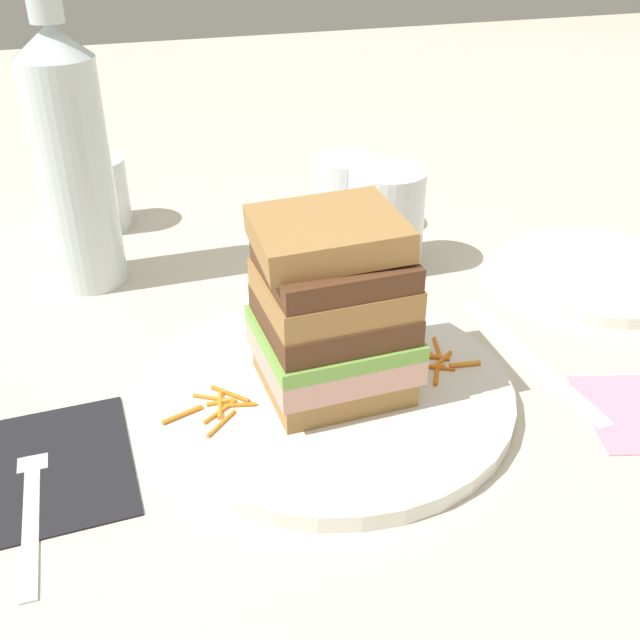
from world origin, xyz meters
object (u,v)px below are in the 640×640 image
at_px(fork, 31,490).
at_px(juice_glass, 386,224).
at_px(main_plate, 332,391).
at_px(empty_tumbler_1, 348,194).
at_px(knife, 532,359).
at_px(empty_tumbler_0, 97,194).
at_px(sandwich, 332,310).
at_px(water_bottle, 72,159).
at_px(napkin_dark, 32,471).
at_px(napkin_pink, 638,412).
at_px(side_plate, 600,273).

height_order(fork, juice_glass, juice_glass).
height_order(main_plate, empty_tumbler_1, empty_tumbler_1).
xyz_separation_m(main_plate, knife, (0.17, -0.00, -0.01)).
xyz_separation_m(juice_glass, empty_tumbler_0, (-0.27, 0.19, -0.01)).
xyz_separation_m(sandwich, empty_tumbler_1, (0.12, 0.30, -0.04)).
relative_size(water_bottle, empty_tumbler_1, 3.34).
bearing_deg(sandwich, napkin_dark, -175.71).
xyz_separation_m(napkin_dark, empty_tumbler_0, (0.07, 0.41, 0.04)).
height_order(napkin_dark, water_bottle, water_bottle).
height_order(sandwich, napkin_pink, sandwich).
distance_m(main_plate, side_plate, 0.34).
bearing_deg(knife, water_bottle, 142.35).
bearing_deg(fork, empty_tumbler_1, 44.72).
bearing_deg(side_plate, empty_tumbler_0, 148.12).
relative_size(fork, water_bottle, 0.59).
relative_size(side_plate, napkin_pink, 2.11).
relative_size(main_plate, napkin_pink, 2.91).
relative_size(empty_tumbler_0, empty_tumbler_1, 0.94).
relative_size(napkin_dark, empty_tumbler_0, 1.67).
xyz_separation_m(fork, juice_glass, (0.34, 0.24, 0.04)).
distance_m(side_plate, napkin_pink, 0.22).
bearing_deg(sandwich, fork, -169.97).
bearing_deg(fork, napkin_pink, -6.71).
xyz_separation_m(fork, empty_tumbler_0, (0.07, 0.43, 0.03)).
height_order(main_plate, water_bottle, water_bottle).
distance_m(napkin_dark, empty_tumbler_1, 0.46).
relative_size(main_plate, sandwich, 2.04).
relative_size(sandwich, fork, 0.81).
xyz_separation_m(napkin_dark, side_plate, (0.54, 0.12, 0.00)).
relative_size(fork, side_plate, 0.83).
bearing_deg(main_plate, water_bottle, 122.34).
bearing_deg(empty_tumbler_1, water_bottle, -171.97).
distance_m(main_plate, fork, 0.22).
distance_m(juice_glass, empty_tumbler_1, 0.10).
relative_size(knife, napkin_pink, 2.12).
xyz_separation_m(main_plate, napkin_dark, (-0.22, -0.02, -0.01)).
height_order(napkin_dark, empty_tumbler_0, empty_tumbler_0).
relative_size(empty_tumbler_1, napkin_pink, 0.89).
bearing_deg(juice_glass, main_plate, -122.00).
height_order(main_plate, side_plate, main_plate).
distance_m(napkin_dark, empty_tumbler_0, 0.42).
bearing_deg(fork, water_bottle, 79.30).
relative_size(water_bottle, napkin_pink, 2.96).
distance_m(juice_glass, water_bottle, 0.30).
xyz_separation_m(napkin_dark, empty_tumbler_1, (0.34, 0.31, 0.04)).
height_order(main_plate, juice_glass, juice_glass).
bearing_deg(napkin_pink, sandwich, 157.16).
xyz_separation_m(napkin_dark, juice_glass, (0.34, 0.22, 0.04)).
relative_size(fork, napkin_pink, 1.76).
bearing_deg(main_plate, knife, -0.95).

